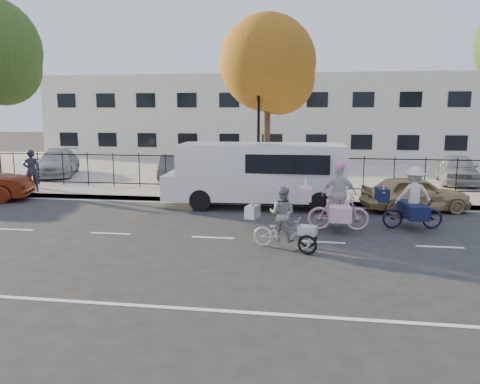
% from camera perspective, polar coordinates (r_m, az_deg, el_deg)
% --- Properties ---
extents(ground, '(120.00, 120.00, 0.00)m').
position_cam_1_polar(ground, '(13.05, -3.33, -5.60)').
color(ground, '#333334').
extents(road_markings, '(60.00, 9.52, 0.01)m').
position_cam_1_polar(road_markings, '(13.05, -3.33, -5.57)').
color(road_markings, silver).
rests_on(road_markings, ground).
extents(curb, '(60.00, 0.10, 0.15)m').
position_cam_1_polar(curb, '(17.88, -0.01, -1.09)').
color(curb, '#A8A399').
rests_on(curb, ground).
extents(sidewalk, '(60.00, 2.20, 0.15)m').
position_cam_1_polar(sidewalk, '(18.90, 0.47, -0.49)').
color(sidewalk, '#A8A399').
rests_on(sidewalk, ground).
extents(parking_lot, '(60.00, 15.60, 0.15)m').
position_cam_1_polar(parking_lot, '(27.64, 3.07, 2.80)').
color(parking_lot, '#A8A399').
rests_on(parking_lot, ground).
extents(iron_fence, '(58.00, 0.06, 1.50)m').
position_cam_1_polar(iron_fence, '(19.85, 0.92, 2.42)').
color(iron_fence, black).
rests_on(iron_fence, sidewalk).
extents(building, '(34.00, 10.00, 6.00)m').
position_cam_1_polar(building, '(37.40, 4.61, 9.12)').
color(building, silver).
rests_on(building, ground).
extents(lamppost, '(0.36, 0.36, 4.33)m').
position_cam_1_polar(lamppost, '(19.23, 2.27, 8.78)').
color(lamppost, black).
rests_on(lamppost, sidewalk).
extents(street_sign, '(0.85, 0.06, 1.80)m').
position_cam_1_polar(street_sign, '(19.73, -4.58, 3.85)').
color(street_sign, black).
rests_on(street_sign, sidewalk).
extents(zebra_trike, '(1.88, 1.03, 1.60)m').
position_cam_1_polar(zebra_trike, '(11.97, 5.16, -3.99)').
color(zebra_trike, silver).
rests_on(zebra_trike, ground).
extents(unicorn_bike, '(2.05, 1.43, 2.07)m').
position_cam_1_polar(unicorn_bike, '(13.95, 11.80, -1.55)').
color(unicorn_bike, '#D9A5B6').
rests_on(unicorn_bike, ground).
extents(bull_bike, '(2.03, 1.40, 1.86)m').
position_cam_1_polar(bull_bike, '(14.80, 20.24, -1.40)').
color(bull_bike, black).
rests_on(bull_bike, ground).
extents(white_van, '(6.55, 2.45, 2.30)m').
position_cam_1_polar(white_van, '(17.03, 2.22, 2.42)').
color(white_van, white).
rests_on(white_van, ground).
extents(gold_sedan, '(3.88, 2.20, 1.25)m').
position_cam_1_polar(gold_sedan, '(17.44, 20.55, -0.18)').
color(gold_sedan, tan).
rests_on(gold_sedan, ground).
extents(pedestrian, '(0.77, 0.70, 1.76)m').
position_cam_1_polar(pedestrian, '(21.20, -24.07, 2.38)').
color(pedestrian, black).
rests_on(pedestrian, sidewalk).
extents(lot_car_a, '(3.26, 4.84, 1.30)m').
position_cam_1_polar(lot_car_a, '(26.22, -21.38, 3.34)').
color(lot_car_a, '#A4A7AC').
rests_on(lot_car_a, parking_lot).
extents(lot_car_c, '(1.91, 3.70, 1.16)m').
position_cam_1_polar(lot_car_c, '(23.37, -8.13, 3.03)').
color(lot_car_c, '#45484C').
rests_on(lot_car_c, parking_lot).
extents(lot_car_d, '(2.11, 4.14, 1.35)m').
position_cam_1_polar(lot_car_d, '(23.84, 24.93, 2.57)').
color(lot_car_d, '#97999E').
rests_on(lot_car_d, parking_lot).
extents(tree_mid, '(4.12, 4.12, 7.56)m').
position_cam_1_polar(tree_mid, '(20.72, 3.79, 14.88)').
color(tree_mid, '#442D1D').
rests_on(tree_mid, ground).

